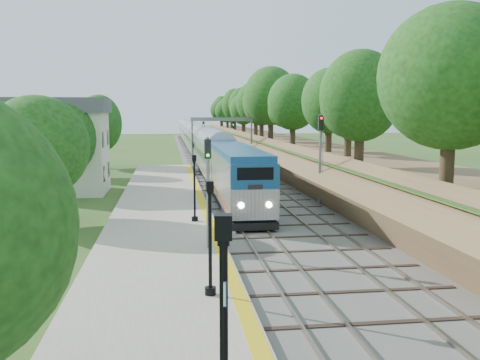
{
  "coord_description": "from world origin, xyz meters",
  "views": [
    {
      "loc": [
        -4.74,
        -16.57,
        6.78
      ],
      "look_at": [
        -0.5,
        14.81,
        2.8
      ],
      "focal_mm": 40.0,
      "sensor_mm": 36.0,
      "label": 1
    }
  ],
  "objects": [
    {
      "name": "trackbed",
      "position": [
        2.0,
        60.0,
        0.07
      ],
      "size": [
        9.5,
        170.0,
        0.28
      ],
      "color": "#4C4944",
      "rests_on": "ground"
    },
    {
      "name": "signal_platform",
      "position": [
        -2.9,
        8.35,
        3.63
      ],
      "size": [
        0.31,
        0.25,
        5.28
      ],
      "color": "slate",
      "rests_on": "platform"
    },
    {
      "name": "lamppost_far",
      "position": [
        -3.22,
        14.79,
        2.15
      ],
      "size": [
        0.39,
        0.39,
        3.95
      ],
      "color": "black",
      "rests_on": "platform"
    },
    {
      "name": "signal_gantry",
      "position": [
        2.47,
        54.99,
        4.82
      ],
      "size": [
        8.4,
        0.38,
        6.2
      ],
      "color": "slate",
      "rests_on": "ground"
    },
    {
      "name": "ground",
      "position": [
        0.0,
        0.0,
        0.0
      ],
      "size": [
        320.0,
        320.0,
        0.0
      ],
      "primitive_type": "plane",
      "color": "#2D4C19",
      "rests_on": "ground"
    },
    {
      "name": "station_building",
      "position": [
        -14.0,
        30.0,
        4.09
      ],
      "size": [
        8.6,
        6.6,
        8.0
      ],
      "color": "beige",
      "rests_on": "ground"
    },
    {
      "name": "yellow_stripe",
      "position": [
        -2.35,
        16.0,
        0.39
      ],
      "size": [
        0.55,
        68.0,
        0.01
      ],
      "primitive_type": "cube",
      "color": "gold",
      "rests_on": "platform"
    },
    {
      "name": "lamppost_near",
      "position": [
        -3.84,
        -7.83,
        2.53
      ],
      "size": [
        0.47,
        0.51,
        4.72
      ],
      "color": "black",
      "rests_on": "platform"
    },
    {
      "name": "embankment",
      "position": [
        10.35,
        60.0,
        1.95
      ],
      "size": [
        10.64,
        170.0,
        11.7
      ],
      "color": "brown",
      "rests_on": "ground"
    },
    {
      "name": "platform",
      "position": [
        -5.2,
        16.0,
        0.19
      ],
      "size": [
        6.4,
        68.0,
        0.38
      ],
      "primitive_type": "cube",
      "color": "gray",
      "rests_on": "ground"
    },
    {
      "name": "lamppost_mid",
      "position": [
        -3.33,
        1.69,
        2.19
      ],
      "size": [
        0.4,
        0.4,
        4.06
      ],
      "color": "black",
      "rests_on": "platform"
    },
    {
      "name": "trees_behind_platform",
      "position": [
        -11.17,
        20.67,
        4.53
      ],
      "size": [
        7.82,
        53.32,
        7.21
      ],
      "color": "#332316",
      "rests_on": "ground"
    },
    {
      "name": "train",
      "position": [
        0.0,
        76.76,
        2.12
      ],
      "size": [
        2.79,
        131.09,
        4.1
      ],
      "color": "black",
      "rests_on": "trackbed"
    },
    {
      "name": "signal_farside",
      "position": [
        6.2,
        20.92,
        4.15
      ],
      "size": [
        0.36,
        0.29,
        6.59
      ],
      "color": "slate",
      "rests_on": "ground"
    }
  ]
}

